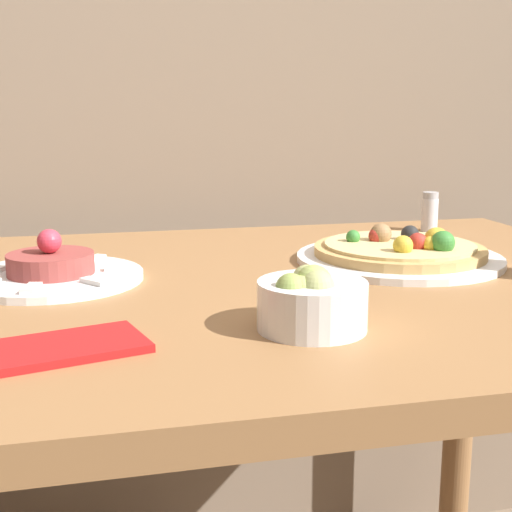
% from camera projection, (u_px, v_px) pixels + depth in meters
% --- Properties ---
extents(dining_table, '(1.14, 0.82, 0.75)m').
position_uv_depth(dining_table, '(262.00, 357.00, 0.96)').
color(dining_table, olive).
rests_on(dining_table, ground_plane).
extents(pizza_plate, '(0.30, 0.30, 0.06)m').
position_uv_depth(pizza_plate, '(401.00, 252.00, 1.05)').
color(pizza_plate, white).
rests_on(pizza_plate, dining_table).
extents(tartare_plate, '(0.24, 0.24, 0.07)m').
position_uv_depth(tartare_plate, '(51.00, 271.00, 0.94)').
color(tartare_plate, white).
rests_on(tartare_plate, dining_table).
extents(small_bowl, '(0.11, 0.11, 0.07)m').
position_uv_depth(small_bowl, '(311.00, 301.00, 0.73)').
color(small_bowl, white).
rests_on(small_bowl, dining_table).
extents(napkin, '(0.16, 0.12, 0.01)m').
position_uv_depth(napkin, '(67.00, 347.00, 0.67)').
color(napkin, red).
rests_on(napkin, dining_table).
extents(salt_shaker, '(0.03, 0.03, 0.07)m').
position_uv_depth(salt_shaker, '(430.00, 212.00, 1.30)').
color(salt_shaker, silver).
rests_on(salt_shaker, dining_table).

